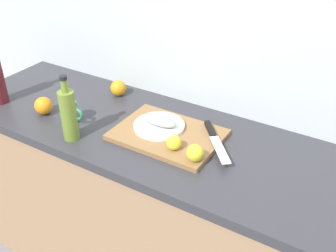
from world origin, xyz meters
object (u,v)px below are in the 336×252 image
(cutting_board, at_px, (168,134))
(lemon_0, at_px, (174,143))
(coffee_mug_0, at_px, (70,112))
(fish_fillet, at_px, (159,120))
(chef_knife, at_px, (214,136))
(white_plate, at_px, (159,126))
(olive_oil_bottle, at_px, (69,114))

(cutting_board, height_order, lemon_0, lemon_0)
(coffee_mug_0, bearing_deg, fish_fillet, 19.87)
(chef_knife, height_order, lemon_0, lemon_0)
(cutting_board, relative_size, white_plate, 2.01)
(lemon_0, relative_size, coffee_mug_0, 0.51)
(fish_fillet, relative_size, coffee_mug_0, 1.41)
(cutting_board, height_order, chef_knife, chef_knife)
(cutting_board, distance_m, chef_knife, 0.19)
(white_plate, height_order, lemon_0, lemon_0)
(fish_fillet, bearing_deg, olive_oil_bottle, -141.02)
(coffee_mug_0, bearing_deg, white_plate, 19.87)
(chef_knife, relative_size, coffee_mug_0, 2.13)
(fish_fillet, height_order, olive_oil_bottle, olive_oil_bottle)
(cutting_board, xyz_separation_m, olive_oil_bottle, (-0.33, -0.21, 0.10))
(white_plate, relative_size, lemon_0, 3.68)
(white_plate, bearing_deg, chef_knife, 10.69)
(white_plate, xyz_separation_m, olive_oil_bottle, (-0.28, -0.22, 0.08))
(cutting_board, height_order, white_plate, white_plate)
(fish_fillet, xyz_separation_m, olive_oil_bottle, (-0.28, -0.22, 0.06))
(chef_knife, bearing_deg, fish_fillet, -119.94)
(white_plate, bearing_deg, cutting_board, -14.85)
(cutting_board, relative_size, fish_fillet, 2.68)
(lemon_0, height_order, olive_oil_bottle, olive_oil_bottle)
(white_plate, height_order, coffee_mug_0, coffee_mug_0)
(fish_fillet, distance_m, lemon_0, 0.17)
(white_plate, xyz_separation_m, lemon_0, (0.13, -0.10, 0.02))
(lemon_0, bearing_deg, white_plate, 142.06)
(lemon_0, xyz_separation_m, coffee_mug_0, (-0.50, -0.03, -0.00))
(white_plate, distance_m, fish_fillet, 0.03)
(fish_fillet, distance_m, chef_knife, 0.23)
(cutting_board, distance_m, coffee_mug_0, 0.43)
(white_plate, relative_size, fish_fillet, 1.33)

